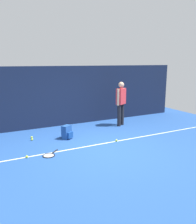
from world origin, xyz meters
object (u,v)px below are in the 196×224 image
at_px(tennis_ball_mid_court, 32,139).
at_px(tennis_player, 121,101).
at_px(backpack, 67,132).
at_px(tennis_racket, 49,155).
at_px(tennis_ball_near_player, 27,157).
at_px(tennis_ball_by_fence, 116,140).
at_px(tennis_ball_far_left, 32,137).

bearing_deg(tennis_ball_mid_court, tennis_player, 4.19).
bearing_deg(backpack, tennis_player, -17.82).
bearing_deg(backpack, tennis_ball_mid_court, 130.36).
bearing_deg(backpack, tennis_racket, -160.61).
relative_size(tennis_ball_near_player, tennis_ball_by_fence, 1.00).
relative_size(backpack, tennis_ball_mid_court, 6.67).
bearing_deg(backpack, tennis_ball_by_fence, -68.59).
relative_size(tennis_ball_by_fence, tennis_ball_far_left, 1.00).
distance_m(tennis_ball_near_player, tennis_ball_far_left, 1.63).
relative_size(tennis_player, tennis_ball_far_left, 25.76).
height_order(tennis_player, tennis_ball_by_fence, tennis_player).
xyz_separation_m(tennis_racket, backpack, (0.90, 1.12, 0.20)).
xyz_separation_m(tennis_player, tennis_ball_mid_court, (-3.48, -0.25, -0.93)).
height_order(tennis_ball_mid_court, tennis_ball_far_left, same).
bearing_deg(tennis_ball_mid_court, tennis_ball_far_left, 80.38).
bearing_deg(tennis_ball_far_left, backpack, -29.37).
xyz_separation_m(tennis_player, tennis_ball_far_left, (-3.44, -0.03, -0.93)).
bearing_deg(tennis_ball_mid_court, tennis_ball_near_player, -107.22).
relative_size(tennis_racket, tennis_ball_by_fence, 8.67).
relative_size(tennis_racket, tennis_ball_near_player, 8.67).
xyz_separation_m(backpack, tennis_ball_mid_court, (-1.05, 0.34, -0.18)).
bearing_deg(tennis_racket, backpack, -171.27).
bearing_deg(tennis_ball_mid_court, tennis_racket, -84.26).
distance_m(tennis_player, tennis_racket, 3.87).
bearing_deg(tennis_player, backpack, 165.84).
distance_m(tennis_player, tennis_ball_mid_court, 3.61).
distance_m(tennis_racket, tennis_ball_far_left, 1.69).
xyz_separation_m(backpack, tennis_ball_far_left, (-1.01, 0.57, -0.18)).
height_order(tennis_player, tennis_ball_near_player, tennis_player).
relative_size(tennis_player, backpack, 3.86).
relative_size(tennis_player, tennis_ball_by_fence, 25.76).
relative_size(backpack, tennis_ball_by_fence, 6.67).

